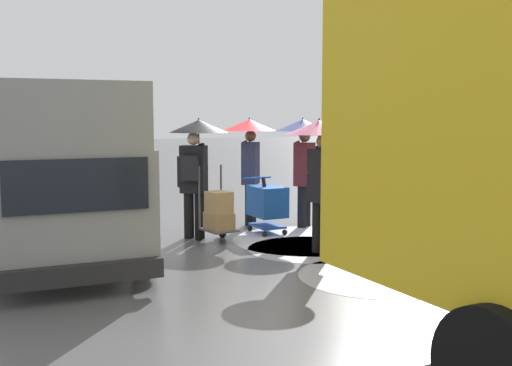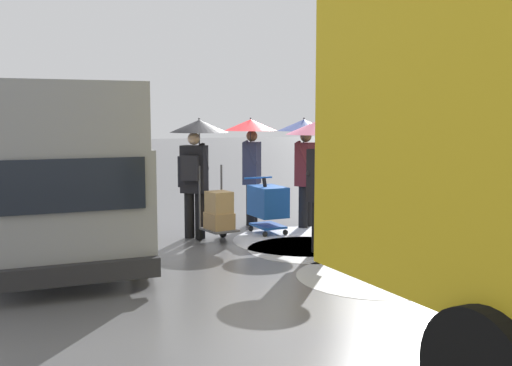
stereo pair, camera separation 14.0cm
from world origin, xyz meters
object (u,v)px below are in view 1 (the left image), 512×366
at_px(shopping_cart_vendor, 267,203).
at_px(pedestrian_far_side, 320,154).
at_px(pedestrian_black_side, 303,147).
at_px(cargo_van_parked_right, 58,182).
at_px(pedestrian_pink_side, 196,151).
at_px(hand_dolly_boxes, 219,213).
at_px(pedestrian_white_side, 250,146).

bearing_deg(shopping_cart_vendor, pedestrian_far_side, 92.04).
bearing_deg(shopping_cart_vendor, pedestrian_black_side, -164.15).
relative_size(cargo_van_parked_right, pedestrian_pink_side, 2.50).
xyz_separation_m(hand_dolly_boxes, pedestrian_far_side, (-1.17, 1.45, 1.08)).
relative_size(hand_dolly_boxes, pedestrian_far_side, 0.61).
relative_size(cargo_van_parked_right, pedestrian_white_side, 2.50).
distance_m(hand_dolly_boxes, pedestrian_white_side, 2.03).
xyz_separation_m(hand_dolly_boxes, pedestrian_pink_side, (0.25, -0.43, 1.06)).
distance_m(hand_dolly_boxes, pedestrian_black_side, 2.36).
relative_size(hand_dolly_boxes, pedestrian_black_side, 0.61).
height_order(shopping_cart_vendor, hand_dolly_boxes, hand_dolly_boxes).
xyz_separation_m(pedestrian_pink_side, pedestrian_white_side, (-1.41, -0.85, 0.01)).
bearing_deg(pedestrian_black_side, shopping_cart_vendor, 15.85).
bearing_deg(hand_dolly_boxes, pedestrian_far_side, 128.94).
bearing_deg(pedestrian_pink_side, pedestrian_far_side, 127.13).
distance_m(hand_dolly_boxes, pedestrian_far_side, 2.15).
distance_m(pedestrian_white_side, pedestrian_far_side, 2.72).
distance_m(shopping_cart_vendor, pedestrian_pink_side, 1.69).
relative_size(shopping_cart_vendor, pedestrian_black_side, 0.49).
height_order(pedestrian_black_side, pedestrian_white_side, same).
height_order(cargo_van_parked_right, pedestrian_white_side, cargo_van_parked_right).
xyz_separation_m(cargo_van_parked_right, pedestrian_pink_side, (-2.40, -0.53, 0.39)).
height_order(hand_dolly_boxes, pedestrian_pink_side, pedestrian_pink_side).
bearing_deg(hand_dolly_boxes, cargo_van_parked_right, 2.21).
bearing_deg(pedestrian_pink_side, cargo_van_parked_right, 12.40).
distance_m(pedestrian_pink_side, pedestrian_white_side, 1.64).
height_order(cargo_van_parked_right, pedestrian_pink_side, cargo_van_parked_right).
height_order(cargo_van_parked_right, shopping_cart_vendor, cargo_van_parked_right).
xyz_separation_m(hand_dolly_boxes, pedestrian_white_side, (-1.16, -1.27, 1.08)).
distance_m(cargo_van_parked_right, pedestrian_far_side, 4.07).
relative_size(cargo_van_parked_right, hand_dolly_boxes, 4.09).
bearing_deg(pedestrian_far_side, hand_dolly_boxes, -51.06).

